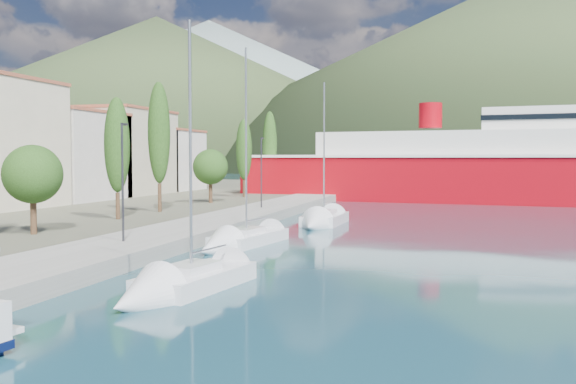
% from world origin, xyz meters
% --- Properties ---
extents(ground, '(1400.00, 1400.00, 0.00)m').
position_xyz_m(ground, '(0.00, 120.00, 0.00)').
color(ground, '#194250').
extents(quay, '(5.00, 88.00, 0.80)m').
position_xyz_m(quay, '(-9.00, 26.00, 0.40)').
color(quay, gray).
rests_on(quay, ground).
extents(town_buildings, '(9.20, 69.20, 11.30)m').
position_xyz_m(town_buildings, '(-32.00, 36.91, 5.57)').
color(town_buildings, beige).
rests_on(town_buildings, land_strip).
extents(tree_row, '(3.44, 63.98, 10.82)m').
position_xyz_m(tree_row, '(-15.95, 31.10, 5.82)').
color(tree_row, '#47301E').
rests_on(tree_row, land_strip).
extents(lamp_posts, '(0.15, 47.49, 6.06)m').
position_xyz_m(lamp_posts, '(-9.00, 14.92, 4.08)').
color(lamp_posts, '#2D2D33').
rests_on(lamp_posts, quay).
extents(sailboat_near, '(3.52, 8.03, 11.16)m').
position_xyz_m(sailboat_near, '(-2.47, 6.56, 0.30)').
color(sailboat_near, silver).
rests_on(sailboat_near, ground).
extents(sailboat_mid, '(3.59, 8.80, 12.31)m').
position_xyz_m(sailboat_mid, '(-4.63, 19.15, 0.30)').
color(sailboat_mid, silver).
rests_on(sailboat_mid, ground).
extents(sailboat_far, '(2.77, 8.09, 11.79)m').
position_xyz_m(sailboat_far, '(-2.42, 31.67, 0.33)').
color(sailboat_far, silver).
rests_on(sailboat_far, ground).
extents(ferry, '(63.14, 19.65, 12.33)m').
position_xyz_m(ferry, '(12.77, 63.89, 3.75)').
color(ferry, '#A0050F').
rests_on(ferry, ground).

